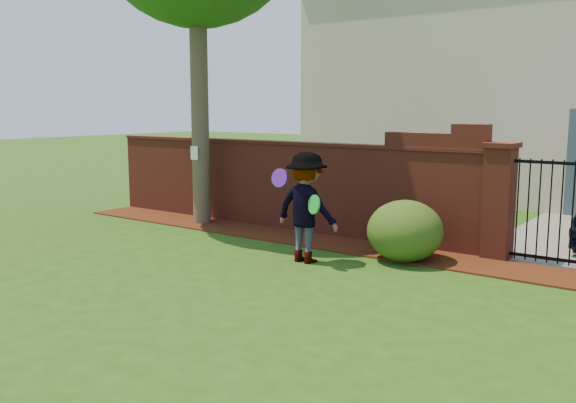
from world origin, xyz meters
The scene contains 11 objects.
ground centered at (0.00, 0.00, -0.01)m, with size 80.00×80.00×0.01m, color #234912.
mulch_bed centered at (-0.95, 3.34, 0.01)m, with size 11.10×1.08×0.03m, color #38170A.
brick_wall centered at (-2.01, 4.00, 0.93)m, with size 8.70×0.31×2.16m.
pillar_left centered at (2.40, 4.00, 0.96)m, with size 0.50×0.50×1.88m.
iron_gate centered at (3.50, 4.00, 0.85)m, with size 1.78×0.03×1.60m.
house centered at (1.00, 12.00, 3.16)m, with size 12.40×6.40×6.30m.
paper_notice centered at (-3.60, 3.21, 1.50)m, with size 0.20×0.01×0.28m, color white.
shrub_left centered at (1.28, 2.95, 0.49)m, with size 1.20×1.20×0.98m, color #224815.
man centered at (0.02, 1.98, 0.87)m, with size 1.13×0.65×1.74m, color gray.
frisbee_purple centered at (-0.42, 1.90, 1.32)m, with size 0.30×0.30×0.03m, color #5C1DB7.
frisbee_green centered at (0.34, 1.76, 0.98)m, with size 0.29×0.29×0.03m, color green.
Camera 1 is at (5.48, -5.91, 2.43)m, focal length 38.71 mm.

